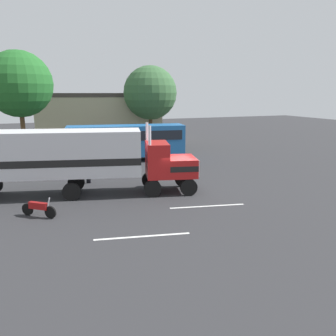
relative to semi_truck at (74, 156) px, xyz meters
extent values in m
plane|color=#2D2D30|center=(6.19, -1.59, -2.52)|extent=(120.00, 120.00, 0.00)
cube|color=silver|center=(6.79, -5.09, -2.52)|extent=(4.34, 1.06, 0.01)
cube|color=silver|center=(2.03, -7.77, -2.52)|extent=(4.34, 1.03, 0.01)
cube|color=#B21919|center=(6.64, -1.64, -0.82)|extent=(2.35, 2.86, 1.20)
cube|color=#B21919|center=(5.08, -1.26, -0.32)|extent=(1.96, 2.76, 2.20)
cube|color=silver|center=(7.55, -1.87, -0.82)|extent=(0.58, 2.06, 1.08)
cube|color=black|center=(6.64, -1.64, -0.76)|extent=(2.36, 2.90, 0.36)
cylinder|color=silver|center=(4.81, -0.06, 0.28)|extent=(0.18, 0.18, 3.40)
cylinder|color=silver|center=(4.29, -2.20, 0.28)|extent=(0.18, 0.18, 3.40)
cube|color=silver|center=(-1.08, 0.26, 0.23)|extent=(10.82, 5.04, 2.80)
cube|color=black|center=(-1.08, 0.26, -0.19)|extent=(10.83, 5.08, 0.44)
cylinder|color=silver|center=(5.80, -0.10, -1.57)|extent=(1.42, 0.93, 0.64)
cylinder|color=black|center=(7.19, -0.65, -1.97)|extent=(1.14, 0.55, 1.10)
cylinder|color=black|center=(6.66, -2.78, -1.97)|extent=(1.14, 0.55, 1.10)
cylinder|color=black|center=(4.96, -0.10, -1.97)|extent=(1.14, 0.55, 1.10)
cylinder|color=black|center=(4.43, -2.23, -1.97)|extent=(1.14, 0.55, 1.10)
cylinder|color=black|center=(0.15, 1.09, -1.97)|extent=(1.14, 0.55, 1.10)
cylinder|color=black|center=(-0.37, -1.05, -1.97)|extent=(1.14, 0.55, 1.10)
cylinder|color=black|center=(1.27, 2.65, -2.11)|extent=(0.18, 0.18, 0.82)
cylinder|color=black|center=(1.13, 2.72, -2.11)|extent=(0.18, 0.18, 0.82)
cylinder|color=#A5728C|center=(1.20, 2.69, -1.41)|extent=(0.34, 0.34, 0.58)
sphere|color=tan|center=(1.20, 2.69, -1.01)|extent=(0.23, 0.23, 0.23)
cube|color=black|center=(1.29, 2.87, -1.39)|extent=(0.30, 0.26, 0.36)
cube|color=#1E5999|center=(5.93, 9.78, -0.57)|extent=(11.26, 4.25, 2.90)
cube|color=black|center=(5.93, 9.78, 0.01)|extent=(10.62, 4.19, 0.90)
cylinder|color=black|center=(10.15, 10.25, -2.02)|extent=(1.03, 0.43, 1.00)
cylinder|color=black|center=(9.80, 8.02, -2.02)|extent=(1.03, 0.43, 1.00)
cylinder|color=black|center=(2.45, 11.48, -2.02)|extent=(1.03, 0.43, 1.00)
cylinder|color=black|center=(2.10, 9.26, -2.02)|extent=(1.03, 0.43, 1.00)
cylinder|color=black|center=(-1.75, -3.77, -2.19)|extent=(0.57, 0.50, 0.66)
cylinder|color=black|center=(-2.87, -2.85, -2.19)|extent=(0.57, 0.50, 0.66)
cube|color=maroon|center=(-2.31, -3.31, -1.91)|extent=(1.00, 0.89, 0.36)
cylinder|color=silver|center=(-1.83, -3.71, -1.74)|extent=(0.26, 0.23, 0.69)
cylinder|color=brown|center=(11.14, 17.95, -0.44)|extent=(0.44, 0.44, 4.17)
sphere|color=#366036|center=(11.14, 17.95, 3.89)|extent=(6.41, 6.41, 6.41)
cylinder|color=brown|center=(-3.20, 14.82, -0.02)|extent=(0.44, 0.44, 5.02)
sphere|color=#216124|center=(-3.20, 14.82, 4.72)|extent=(6.35, 6.35, 6.35)
cube|color=#B7AD8C|center=(6.27, 24.14, 0.66)|extent=(16.75, 9.60, 6.38)
cube|color=#3F3833|center=(6.27, 24.14, 3.60)|extent=(16.87, 9.72, 0.50)
camera|label=1|loc=(-2.20, -21.65, 3.91)|focal=36.32mm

